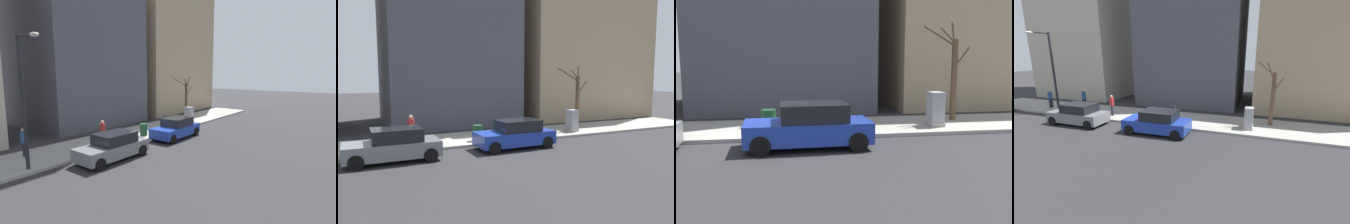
% 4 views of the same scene
% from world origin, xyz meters
% --- Properties ---
extents(ground_plane, '(120.00, 120.00, 0.00)m').
position_xyz_m(ground_plane, '(0.00, 0.00, 0.00)').
color(ground_plane, '#2B2B2D').
extents(sidewalk, '(4.00, 36.00, 0.15)m').
position_xyz_m(sidewalk, '(2.00, 0.00, 0.07)').
color(sidewalk, '#9E9B93').
rests_on(sidewalk, ground).
extents(parked_car_blue, '(2.00, 4.24, 1.52)m').
position_xyz_m(parked_car_blue, '(-1.13, -1.48, 0.74)').
color(parked_car_blue, '#1E389E').
rests_on(parked_car_blue, ground).
extents(parking_meter, '(0.14, 0.10, 1.35)m').
position_xyz_m(parking_meter, '(0.45, -2.05, 0.98)').
color(parking_meter, slate).
rests_on(parking_meter, sidewalk).
extents(utility_box, '(0.83, 0.61, 1.43)m').
position_xyz_m(utility_box, '(1.30, -6.98, 0.85)').
color(utility_box, '#A8A399').
rests_on(utility_box, sidewalk).
extents(bare_tree, '(1.80, 1.69, 4.39)m').
position_xyz_m(bare_tree, '(2.60, -8.35, 2.18)').
color(bare_tree, brown).
rests_on(bare_tree, sidewalk).
extents(trash_bin, '(0.56, 0.56, 0.90)m').
position_xyz_m(trash_bin, '(0.90, -0.05, 0.60)').
color(trash_bin, '#14381E').
rests_on(trash_bin, sidewalk).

